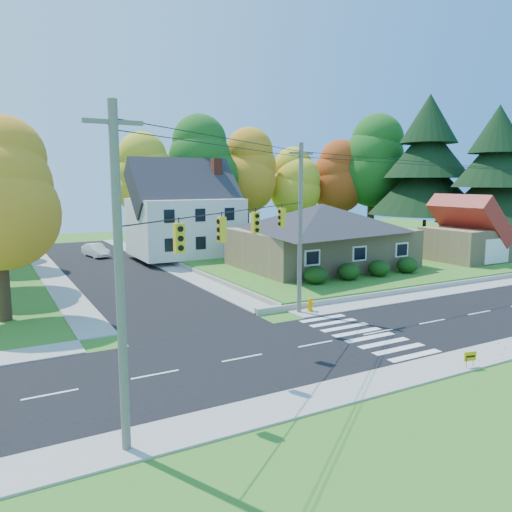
% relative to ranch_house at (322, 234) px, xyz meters
% --- Properties ---
extents(ground, '(120.00, 120.00, 0.00)m').
position_rel_ranch_house_xyz_m(ground, '(-8.00, -16.00, -3.27)').
color(ground, '#3D7923').
extents(road_main, '(90.00, 8.00, 0.02)m').
position_rel_ranch_house_xyz_m(road_main, '(-8.00, -16.00, -3.26)').
color(road_main, black).
rests_on(road_main, ground).
extents(road_cross, '(8.00, 44.00, 0.02)m').
position_rel_ranch_house_xyz_m(road_cross, '(-16.00, 10.00, -3.25)').
color(road_cross, black).
rests_on(road_cross, ground).
extents(sidewalk_north, '(90.00, 2.00, 0.08)m').
position_rel_ranch_house_xyz_m(sidewalk_north, '(-8.00, -11.00, -3.23)').
color(sidewalk_north, '#9C9A90').
rests_on(sidewalk_north, ground).
extents(sidewalk_south, '(90.00, 2.00, 0.08)m').
position_rel_ranch_house_xyz_m(sidewalk_south, '(-8.00, -21.00, -3.23)').
color(sidewalk_south, '#9C9A90').
rests_on(sidewalk_south, ground).
extents(lawn, '(30.00, 30.00, 0.50)m').
position_rel_ranch_house_xyz_m(lawn, '(5.00, 5.00, -3.02)').
color(lawn, '#3D7923').
rests_on(lawn, ground).
extents(ranch_house, '(14.60, 10.60, 5.40)m').
position_rel_ranch_house_xyz_m(ranch_house, '(0.00, 0.00, 0.00)').
color(ranch_house, tan).
rests_on(ranch_house, lawn).
extents(colonial_house, '(10.40, 8.40, 9.60)m').
position_rel_ranch_house_xyz_m(colonial_house, '(-7.96, 12.00, 1.32)').
color(colonial_house, silver).
rests_on(colonial_house, lawn).
extents(garage, '(7.30, 6.30, 4.60)m').
position_rel_ranch_house_xyz_m(garage, '(14.00, -4.01, -0.42)').
color(garage, tan).
rests_on(garage, lawn).
extents(hedge_row, '(10.70, 1.70, 1.27)m').
position_rel_ranch_house_xyz_m(hedge_row, '(-0.50, -6.20, -2.13)').
color(hedge_row, '#163A10').
rests_on(hedge_row, lawn).
extents(traffic_infrastructure, '(38.10, 10.66, 10.00)m').
position_rel_ranch_house_xyz_m(traffic_infrastructure, '(-8.15, -14.65, 1.88)').
color(traffic_infrastructure, '#666059').
rests_on(traffic_infrastructure, ground).
extents(tree_lot_0, '(6.72, 6.72, 12.51)m').
position_rel_ranch_house_xyz_m(tree_lot_0, '(-10.00, 18.00, 5.04)').
color(tree_lot_0, '#3F2A19').
rests_on(tree_lot_0, lawn).
extents(tree_lot_1, '(7.84, 7.84, 14.60)m').
position_rel_ranch_house_xyz_m(tree_lot_1, '(-4.00, 17.00, 6.35)').
color(tree_lot_1, '#3F2A19').
rests_on(tree_lot_1, lawn).
extents(tree_lot_2, '(7.28, 7.28, 13.56)m').
position_rel_ranch_house_xyz_m(tree_lot_2, '(2.00, 18.00, 5.70)').
color(tree_lot_2, '#3F2A19').
rests_on(tree_lot_2, lawn).
extents(tree_lot_3, '(6.16, 6.16, 11.47)m').
position_rel_ranch_house_xyz_m(tree_lot_3, '(8.00, 17.00, 4.39)').
color(tree_lot_3, '#3F2A19').
rests_on(tree_lot_3, lawn).
extents(tree_lot_4, '(6.72, 6.72, 12.51)m').
position_rel_ranch_house_xyz_m(tree_lot_4, '(14.00, 16.00, 5.04)').
color(tree_lot_4, '#3F2A19').
rests_on(tree_lot_4, lawn).
extents(tree_lot_5, '(8.40, 8.40, 15.64)m').
position_rel_ranch_house_xyz_m(tree_lot_5, '(18.00, 14.00, 7.00)').
color(tree_lot_5, '#3F2A19').
rests_on(tree_lot_5, lawn).
extents(conifer_east_a, '(12.80, 12.80, 16.96)m').
position_rel_ranch_house_xyz_m(conifer_east_a, '(19.00, 6.00, 6.12)').
color(conifer_east_a, '#3F2A19').
rests_on(conifer_east_a, lawn).
extents(conifer_east_b, '(11.20, 11.20, 14.84)m').
position_rel_ranch_house_xyz_m(conifer_east_b, '(20.00, -2.00, 5.01)').
color(conifer_east_b, '#3F2A19').
rests_on(conifer_east_b, lawn).
extents(white_car, '(2.26, 4.37, 1.37)m').
position_rel_ranch_house_xyz_m(white_car, '(-15.64, 17.88, -2.56)').
color(white_car, white).
rests_on(white_car, road_cross).
extents(fire_hydrant, '(0.52, 0.41, 0.92)m').
position_rel_ranch_house_xyz_m(fire_hydrant, '(-8.80, -10.96, -2.83)').
color(fire_hydrant, '#E39800').
rests_on(fire_hydrant, ground).
extents(yard_sign, '(0.59, 0.15, 0.74)m').
position_rel_ranch_house_xyz_m(yard_sign, '(-8.16, -21.72, -2.74)').
color(yard_sign, black).
rests_on(yard_sign, ground).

